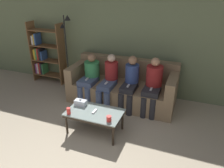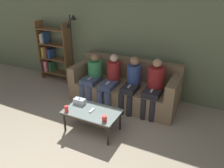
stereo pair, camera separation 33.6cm
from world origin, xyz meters
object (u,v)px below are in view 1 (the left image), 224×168
game_remote (95,111)px  seated_person_left_end (90,76)px  bookshelf (44,55)px  seated_person_mid_left (109,80)px  coffee_table (95,114)px  standing_lamp (67,45)px  cup_near_right (109,119)px  tissue_box (81,102)px  cup_near_left (69,111)px  seated_person_right_end (153,84)px  couch (123,87)px  seated_person_mid_right (130,82)px

game_remote → seated_person_left_end: 1.24m
bookshelf → seated_person_mid_left: size_ratio=1.44×
game_remote → seated_person_mid_left: (-0.15, 1.04, 0.16)m
coffee_table → bookshelf: bearing=144.1°
standing_lamp → seated_person_left_end: bearing=-27.3°
coffee_table → bookshelf: 2.80m
cup_near_right → bookshelf: bearing=145.1°
seated_person_left_end → tissue_box: bearing=-73.9°
cup_near_left → bookshelf: (-1.86, 1.85, 0.27)m
bookshelf → tissue_box: bearing=-38.3°
bookshelf → seated_person_right_end: (3.03, -0.54, -0.13)m
couch → seated_person_mid_right: (0.23, -0.24, 0.26)m
cup_near_left → cup_near_right: bearing=3.6°
cup_near_right → game_remote: 0.39m
cup_near_left → seated_person_left_end: bearing=100.1°
couch → coffee_table: couch is taller
cup_near_left → seated_person_mid_right: bearing=61.3°
seated_person_mid_left → seated_person_right_end: 0.94m
cup_near_left → seated_person_left_end: seated_person_left_end is taller
seated_person_right_end → seated_person_mid_left: bearing=-176.9°
cup_near_left → seated_person_mid_right: seated_person_mid_right is taller
tissue_box → seated_person_mid_left: size_ratio=0.20×
couch → seated_person_left_end: seated_person_left_end is taller
coffee_table → seated_person_mid_left: size_ratio=0.89×
bookshelf → seated_person_mid_right: bookshelf is taller
bookshelf → cup_near_right: bearing=-34.9°
standing_lamp → seated_person_mid_right: size_ratio=1.62×
cup_near_right → tissue_box: tissue_box is taller
couch → standing_lamp: 1.71m
seated_person_mid_right → seated_person_left_end: bearing=179.5°
couch → game_remote: size_ratio=15.53×
cup_near_left → game_remote: (0.38, 0.22, -0.05)m
seated_person_mid_right → standing_lamp: bearing=166.3°
cup_near_left → seated_person_mid_left: bearing=79.4°
cup_near_left → seated_person_left_end: (-0.23, 1.29, 0.11)m
cup_near_right → bookshelf: bookshelf is taller
seated_person_mid_left → standing_lamp: bearing=160.6°
cup_near_left → seated_person_right_end: 1.76m
tissue_box → game_remote: (0.34, -0.12, -0.04)m
game_remote → bookshelf: bearing=144.1°
seated_person_left_end → seated_person_right_end: bearing=0.7°
tissue_box → seated_person_left_end: size_ratio=0.21×
couch → seated_person_mid_right: seated_person_mid_right is taller
tissue_box → bookshelf: (-1.90, 1.50, 0.28)m
seated_person_mid_left → coffee_table: bearing=-82.0°
bookshelf → standing_lamp: standing_lamp is taller
coffee_table → game_remote: 0.05m
cup_near_right → couch: bearing=99.8°
coffee_table → seated_person_mid_right: 1.13m
seated_person_left_end → cup_near_right: bearing=-52.5°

